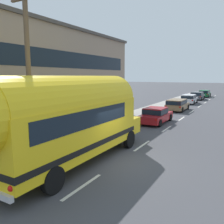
# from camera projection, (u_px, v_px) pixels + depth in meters

# --- Properties ---
(ground_plane) EXTENTS (300.00, 300.00, 0.00)m
(ground_plane) POSITION_uv_depth(u_px,v_px,m) (120.00, 161.00, 11.41)
(ground_plane) COLOR #424247
(lane_markings) EXTENTS (3.58, 80.00, 0.01)m
(lane_markings) POSITION_uv_depth(u_px,v_px,m) (157.00, 117.00, 23.88)
(lane_markings) COLOR silver
(lane_markings) RESTS_ON ground
(sidewalk_slab) EXTENTS (2.57, 90.00, 0.15)m
(sidewalk_slab) POSITION_uv_depth(u_px,v_px,m) (124.00, 119.00, 22.31)
(sidewalk_slab) COLOR gray
(sidewalk_slab) RESTS_ON ground
(roadside_building) EXTENTS (11.44, 20.33, 7.84)m
(roadside_building) POSITION_uv_depth(u_px,v_px,m) (13.00, 78.00, 19.67)
(roadside_building) COLOR gray
(roadside_building) RESTS_ON ground
(utility_pole) EXTENTS (1.80, 0.24, 8.50)m
(utility_pole) POSITION_uv_depth(u_px,v_px,m) (28.00, 70.00, 11.38)
(utility_pole) COLOR brown
(utility_pole) RESTS_ON ground
(painted_bus) EXTENTS (2.68, 10.71, 4.12)m
(painted_bus) POSITION_uv_depth(u_px,v_px,m) (66.00, 117.00, 10.31)
(painted_bus) COLOR yellow
(painted_bus) RESTS_ON ground
(car_lead) EXTENTS (2.02, 4.46, 1.37)m
(car_lead) POSITION_uv_depth(u_px,v_px,m) (156.00, 115.00, 20.61)
(car_lead) COLOR #A5191E
(car_lead) RESTS_ON ground
(car_second) EXTENTS (2.07, 4.45, 1.37)m
(car_second) POSITION_uv_depth(u_px,v_px,m) (177.00, 104.00, 27.96)
(car_second) COLOR olive
(car_second) RESTS_ON ground
(car_third) EXTENTS (2.01, 4.29, 1.37)m
(car_third) POSITION_uv_depth(u_px,v_px,m) (189.00, 98.00, 35.25)
(car_third) COLOR white
(car_third) RESTS_ON ground
(car_fourth) EXTENTS (2.01, 4.31, 1.37)m
(car_fourth) POSITION_uv_depth(u_px,v_px,m) (197.00, 95.00, 41.09)
(car_fourth) COLOR #474C51
(car_fourth) RESTS_ON ground
(car_fifth) EXTENTS (1.95, 4.43, 1.37)m
(car_fifth) POSITION_uv_depth(u_px,v_px,m) (205.00, 93.00, 46.47)
(car_fifth) COLOR #196633
(car_fifth) RESTS_ON ground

